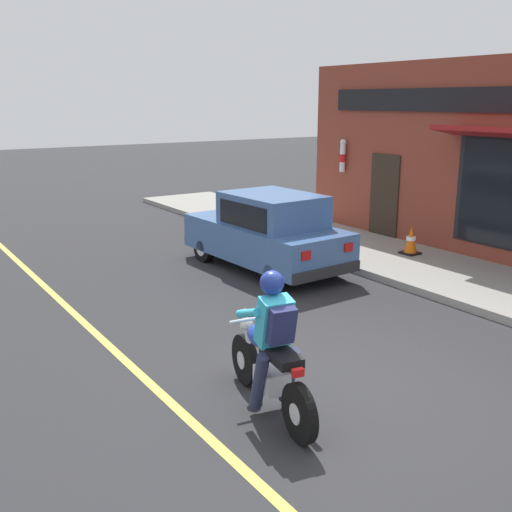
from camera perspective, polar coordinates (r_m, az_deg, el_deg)
The scene contains 6 objects.
ground_plane at distance 7.35m, azimuth 7.98°, elevation -12.59°, with size 80.00×80.00×0.00m, color #2B2B2D.
sidewalk_curb at distance 12.57m, azimuth 15.51°, elevation -1.02°, with size 2.60×22.00×0.14m, color gray.
lane_stripe at distance 8.90m, azimuth -14.24°, elevation -7.89°, with size 0.12×19.80×0.01m, color #D1C64C.
motorcycle_with_rider at distance 6.58m, azimuth 1.43°, elevation -9.29°, with size 0.66×2.01×1.62m.
car_hatchback at distance 12.04m, azimuth 1.05°, elevation 2.26°, with size 1.78×3.84×1.57m.
traffic_cone at distance 13.22m, azimuth 14.54°, elevation 1.43°, with size 0.36×0.36×0.60m.
Camera 1 is at (-4.42, -4.82, 3.34)m, focal length 42.00 mm.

